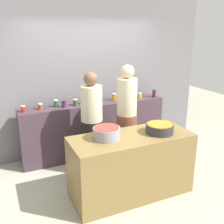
% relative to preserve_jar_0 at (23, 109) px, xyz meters
% --- Properties ---
extents(ground, '(12.00, 12.00, 0.00)m').
position_rel_preserve_jar_0_xyz_m(ground, '(1.24, -1.09, -1.06)').
color(ground, '#A09F8B').
extents(storefront_wall, '(4.80, 0.12, 3.00)m').
position_rel_preserve_jar_0_xyz_m(storefront_wall, '(1.24, 0.36, 0.44)').
color(storefront_wall, slate).
rests_on(storefront_wall, ground).
extents(display_shelf, '(2.70, 0.36, 1.00)m').
position_rel_preserve_jar_0_xyz_m(display_shelf, '(1.24, 0.01, -0.55)').
color(display_shelf, '#42303B').
rests_on(display_shelf, ground).
extents(prep_table, '(1.70, 0.70, 0.89)m').
position_rel_preserve_jar_0_xyz_m(prep_table, '(1.24, -1.39, -0.61)').
color(prep_table, olive).
rests_on(prep_table, ground).
extents(preserve_jar_0, '(0.07, 0.07, 0.10)m').
position_rel_preserve_jar_0_xyz_m(preserve_jar_0, '(0.00, 0.00, 0.00)').
color(preserve_jar_0, red).
rests_on(preserve_jar_0, display_shelf).
extents(preserve_jar_1, '(0.08, 0.08, 0.10)m').
position_rel_preserve_jar_0_xyz_m(preserve_jar_1, '(0.28, 0.04, -0.00)').
color(preserve_jar_1, '#99400E').
rests_on(preserve_jar_1, display_shelf).
extents(preserve_jar_2, '(0.08, 0.08, 0.12)m').
position_rel_preserve_jar_0_xyz_m(preserve_jar_2, '(0.55, 0.08, 0.01)').
color(preserve_jar_2, '#215921').
rests_on(preserve_jar_2, display_shelf).
extents(preserve_jar_3, '(0.07, 0.07, 0.11)m').
position_rel_preserve_jar_0_xyz_m(preserve_jar_3, '(0.67, -0.01, 0.00)').
color(preserve_jar_3, '#49184A').
rests_on(preserve_jar_3, display_shelf).
extents(preserve_jar_4, '(0.09, 0.09, 0.11)m').
position_rel_preserve_jar_0_xyz_m(preserve_jar_4, '(0.88, 0.02, 0.00)').
color(preserve_jar_4, '#38482E').
rests_on(preserve_jar_4, display_shelf).
extents(preserve_jar_5, '(0.07, 0.07, 0.13)m').
position_rel_preserve_jar_0_xyz_m(preserve_jar_5, '(1.02, 0.07, 0.01)').
color(preserve_jar_5, '#284423').
rests_on(preserve_jar_5, display_shelf).
extents(preserve_jar_6, '(0.07, 0.07, 0.13)m').
position_rel_preserve_jar_0_xyz_m(preserve_jar_6, '(1.18, 0.02, 0.01)').
color(preserve_jar_6, brown).
rests_on(preserve_jar_6, display_shelf).
extents(preserve_jar_7, '(0.08, 0.08, 0.13)m').
position_rel_preserve_jar_0_xyz_m(preserve_jar_7, '(1.65, 0.06, 0.01)').
color(preserve_jar_7, orange).
rests_on(preserve_jar_7, display_shelf).
extents(preserve_jar_8, '(0.07, 0.07, 0.11)m').
position_rel_preserve_jar_0_xyz_m(preserve_jar_8, '(1.83, -0.01, 0.00)').
color(preserve_jar_8, olive).
rests_on(preserve_jar_8, display_shelf).
extents(preserve_jar_9, '(0.07, 0.07, 0.12)m').
position_rel_preserve_jar_0_xyz_m(preserve_jar_9, '(2.03, 0.04, 0.01)').
color(preserve_jar_9, '#38463B').
rests_on(preserve_jar_9, display_shelf).
extents(preserve_jar_10, '(0.07, 0.07, 0.10)m').
position_rel_preserve_jar_0_xyz_m(preserve_jar_10, '(2.17, 0.01, -0.00)').
color(preserve_jar_10, gold).
rests_on(preserve_jar_10, display_shelf).
extents(preserve_jar_11, '(0.07, 0.07, 0.14)m').
position_rel_preserve_jar_0_xyz_m(preserve_jar_11, '(2.46, -0.05, 0.02)').
color(preserve_jar_11, '#5A1549').
rests_on(preserve_jar_11, display_shelf).
extents(cooking_pot_left, '(0.36, 0.36, 0.16)m').
position_rel_preserve_jar_0_xyz_m(cooking_pot_left, '(0.89, -1.33, -0.09)').
color(cooking_pot_left, gray).
rests_on(cooking_pot_left, prep_table).
extents(cooking_pot_center, '(0.39, 0.39, 0.13)m').
position_rel_preserve_jar_0_xyz_m(cooking_pot_center, '(1.65, -1.45, -0.10)').
color(cooking_pot_center, '#2D2D2D').
rests_on(cooking_pot_center, prep_table).
extents(cook_with_tongs, '(0.35, 0.35, 1.68)m').
position_rel_preserve_jar_0_xyz_m(cook_with_tongs, '(0.96, -0.59, -0.29)').
color(cook_with_tongs, black).
rests_on(cook_with_tongs, ground).
extents(cook_in_cap, '(0.33, 0.33, 1.76)m').
position_rel_preserve_jar_0_xyz_m(cook_in_cap, '(1.53, -0.69, -0.24)').
color(cook_in_cap, brown).
rests_on(cook_in_cap, ground).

